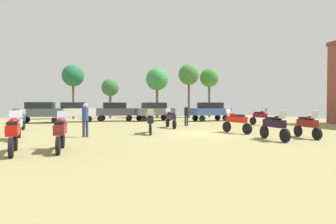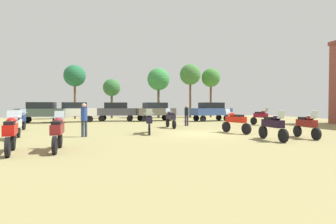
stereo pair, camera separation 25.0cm
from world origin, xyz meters
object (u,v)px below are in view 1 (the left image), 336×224
Objects in this scene: motorcycle_2 at (13,133)px; motorcycle_3 at (274,125)px; car_3 at (115,110)px; tree_2 at (189,75)px; motorcycle_1 at (307,125)px; person_1 at (85,117)px; motorcycle_10 at (171,118)px; motorcycle_4 at (17,125)px; motorcycle_8 at (150,122)px; person_2 at (186,114)px; car_5 at (210,110)px; motorcycle_7 at (20,120)px; motorcycle_6 at (61,131)px; car_2 at (154,110)px; tree_3 at (73,76)px; motorcycle_5 at (260,117)px; car_4 at (73,111)px; motorcycle_9 at (236,121)px; car_1 at (40,111)px; tree_5 at (209,78)px; tree_1 at (157,80)px; tree_4 at (110,88)px.

motorcycle_2 reaches higher than motorcycle_3.
tree_2 is at bearing -52.27° from car_3.
person_1 is (-11.12, 3.42, 0.36)m from motorcycle_1.
motorcycle_1 is 0.90× the size of motorcycle_10.
motorcycle_2 is at bearing -85.78° from motorcycle_4.
person_2 is at bearing -118.50° from motorcycle_8.
person_1 is at bearing 123.72° from car_5.
person_1 reaches higher than motorcycle_7.
motorcycle_6 reaches higher than motorcycle_7.
motorcycle_6 is 10.91m from motorcycle_10.
tree_3 is (-8.96, 6.94, 4.22)m from car_2.
motorcycle_8 is (-5.28, 4.42, 0.00)m from motorcycle_3.
car_4 is (-15.92, 8.41, 0.44)m from motorcycle_5.
tree_3 is at bearing 82.40° from motorcycle_7.
tree_3 is (-11.27, 20.59, 4.66)m from motorcycle_9.
motorcycle_9 is at bearing -9.27° from motorcycle_4.
motorcycle_1 is at bearing -28.10° from motorcycle_7.
motorcycle_4 is at bearing -6.73° from motorcycle_1.
motorcycle_4 is (-14.33, 3.15, 0.01)m from motorcycle_1.
person_2 is (5.29, -8.19, -0.16)m from car_3.
car_1 reaches higher than person_1.
tree_5 reaches higher than motorcycle_8.
motorcycle_2 is at bearing 173.86° from car_3.
car_5 is at bearing -112.82° from tree_5.
car_4 is 13.61m from person_1.
motorcycle_7 is at bearing 152.38° from car_3.
car_2 is at bearing -104.68° from tree_1.
tree_3 is 4.79m from tree_4.
motorcycle_10 is (6.60, 8.69, 0.00)m from motorcycle_6.
car_4 reaches higher than motorcycle_2.
car_3 is 2.59× the size of person_2.
motorcycle_8 is 1.26× the size of person_2.
motorcycle_3 is 3.46m from motorcycle_9.
person_2 is (-6.39, 0.80, 0.28)m from motorcycle_5.
car_1 is 9.04m from tree_3.
car_1 is (-13.55, 12.94, 0.43)m from motorcycle_9.
motorcycle_5 is 0.94× the size of motorcycle_6.
motorcycle_4 is 12.02m from motorcycle_9.
person_1 reaches higher than motorcycle_10.
motorcycle_5 is 0.28× the size of tree_2.
car_4 is 0.64× the size of tree_5.
motorcycle_1 is 19.55m from car_3.
motorcycle_10 is 0.34× the size of tree_3.
motorcycle_3 is 0.32× the size of tree_5.
tree_3 is at bearing 45.20° from car_3.
tree_2 reaches higher than tree_1.
car_3 is at bearing -52.50° from tree_3.
car_1 is at bearing 102.69° from person_1.
tree_2 reaches higher than tree_4.
motorcycle_4 is at bearing -132.95° from tree_5.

